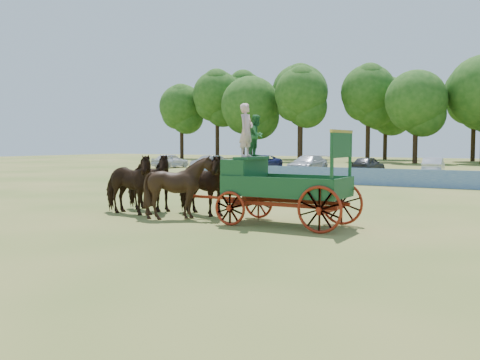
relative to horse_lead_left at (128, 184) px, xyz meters
The scene contains 9 objects.
ground 5.59m from the horse_lead_left, ahead, with size 160.00×160.00×0.00m, color #A78C4B.
horse_lead_left is the anchor object (origin of this frame).
horse_lead_right 1.10m from the horse_lead_left, 90.00° to the left, with size 1.19×2.61×2.20m, color black.
horse_wheel_left 2.40m from the horse_lead_left, ahead, with size 1.78×2.00×2.21m, color black.
horse_wheel_right 2.64m from the horse_lead_left, 24.62° to the left, with size 1.19×2.61×2.20m, color black.
farm_dray 5.42m from the horse_lead_left, ahead, with size 6.00×2.00×3.86m.
sponsor_banner 18.01m from the horse_lead_left, 75.67° to the left, with size 26.00×0.08×1.05m, color #1D489F.
parked_cars 30.17m from the horse_lead_left, 76.58° to the left, with size 53.73×7.04×1.59m.
treeline 60.29m from the horse_lead_left, 86.77° to the left, with size 92.02×22.82×14.94m.
Camera 1 is at (7.78, -14.15, 2.63)m, focal length 40.00 mm.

